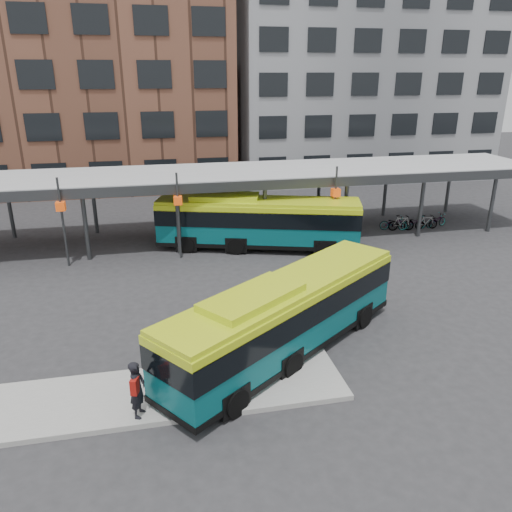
{
  "coord_description": "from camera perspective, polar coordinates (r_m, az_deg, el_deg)",
  "views": [
    {
      "loc": [
        -4.3,
        -16.86,
        9.86
      ],
      "look_at": [
        0.18,
        4.34,
        1.8
      ],
      "focal_mm": 35.0,
      "sensor_mm": 36.0,
      "label": 1
    }
  ],
  "objects": [
    {
      "name": "ground",
      "position": [
        20.0,
        2.08,
        -9.15
      ],
      "size": [
        120.0,
        120.0,
        0.0
      ],
      "primitive_type": "plane",
      "color": "#28282B",
      "rests_on": "ground"
    },
    {
      "name": "bus_front",
      "position": [
        18.17,
        3.44,
        -6.72
      ],
      "size": [
        10.29,
        8.47,
        3.05
      ],
      "rotation": [
        0.0,
        0.0,
        0.64
      ],
      "color": "#074F54",
      "rests_on": "ground"
    },
    {
      "name": "bus_rear",
      "position": [
        29.06,
        0.15,
        4.04
      ],
      "size": [
        11.85,
        5.77,
        3.21
      ],
      "rotation": [
        0.0,
        0.0,
        -0.3
      ],
      "color": "#074F54",
      "rests_on": "ground"
    },
    {
      "name": "building_brick",
      "position": [
        49.2,
        -19.91,
        20.61
      ],
      "size": [
        26.0,
        14.0,
        22.0
      ],
      "primitive_type": "cube",
      "color": "brown",
      "rests_on": "ground"
    },
    {
      "name": "boarding_island",
      "position": [
        17.0,
        -14.29,
        -15.41
      ],
      "size": [
        14.0,
        3.0,
        0.18
      ],
      "primitive_type": "cube",
      "color": "gray",
      "rests_on": "ground"
    },
    {
      "name": "pedestrian",
      "position": [
        15.53,
        -13.4,
        -14.56
      ],
      "size": [
        0.62,
        0.76,
        1.82
      ],
      "rotation": [
        0.0,
        0.0,
        1.26
      ],
      "color": "black",
      "rests_on": "boarding_island"
    },
    {
      "name": "building_grey",
      "position": [
        52.91,
        11.33,
        20.19
      ],
      "size": [
        24.0,
        14.0,
        20.0
      ],
      "primitive_type": "cube",
      "color": "slate",
      "rests_on": "ground"
    },
    {
      "name": "bike_rack",
      "position": [
        34.59,
        17.53,
        3.7
      ],
      "size": [
        5.0,
        1.2,
        1.04
      ],
      "color": "slate",
      "rests_on": "ground"
    },
    {
      "name": "canopy",
      "position": [
        30.61,
        -3.79,
        9.15
      ],
      "size": [
        40.0,
        6.53,
        4.8
      ],
      "color": "#999B9E",
      "rests_on": "ground"
    }
  ]
}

